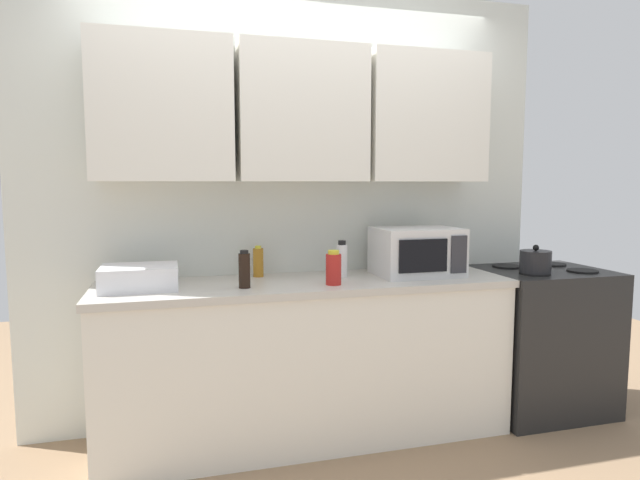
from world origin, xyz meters
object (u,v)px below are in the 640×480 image
object	(u,v)px
bottle_red_sauce	(334,268)
microwave	(417,252)
bottle_clear_tall	(455,250)
dish_rack	(140,277)
stove_range	(540,339)
bottle_soy_dark	(244,270)
kettle	(535,261)
bottle_white_jar	(342,260)
bottle_amber_vinegar	(258,262)

from	to	relation	value
bottle_red_sauce	microwave	bearing A→B (deg)	15.88
bottle_clear_tall	dish_rack	bearing A→B (deg)	-174.27
stove_range	bottle_soy_dark	world-z (taller)	bottle_soy_dark
kettle	bottle_red_sauce	size ratio (longest dim) A/B	0.97
dish_rack	bottle_clear_tall	xyz separation A→B (m)	(1.91, 0.19, 0.06)
dish_rack	bottle_white_jar	bearing A→B (deg)	3.47
bottle_white_jar	stove_range	bearing A→B (deg)	-3.83
kettle	bottle_soy_dark	bearing A→B (deg)	178.55
stove_range	dish_rack	bearing A→B (deg)	179.53
microwave	bottle_clear_tall	world-z (taller)	microwave
stove_range	bottle_amber_vinegar	distance (m)	1.86
bottle_white_jar	bottle_amber_vinegar	distance (m)	0.48
dish_rack	bottle_soy_dark	xyz separation A→B (m)	(0.52, -0.12, 0.03)
bottle_amber_vinegar	bottle_red_sauce	distance (m)	0.50
bottle_white_jar	dish_rack	bearing A→B (deg)	-176.53
bottle_clear_tall	bottle_soy_dark	xyz separation A→B (m)	(-1.39, -0.31, -0.02)
stove_range	bottle_amber_vinegar	world-z (taller)	bottle_amber_vinegar
dish_rack	bottle_clear_tall	distance (m)	1.92
microwave	kettle	bearing A→B (deg)	-13.54
dish_rack	bottle_red_sauce	bearing A→B (deg)	-8.76
stove_range	dish_rack	size ratio (longest dim) A/B	2.40
dish_rack	bottle_red_sauce	xyz separation A→B (m)	(0.99, -0.15, 0.03)
kettle	bottle_clear_tall	xyz separation A→B (m)	(-0.33, 0.35, 0.04)
dish_rack	bottle_red_sauce	world-z (taller)	bottle_red_sauce
stove_range	bottle_white_jar	world-z (taller)	bottle_white_jar
dish_rack	bottle_soy_dark	world-z (taller)	bottle_soy_dark
microwave	bottle_red_sauce	size ratio (longest dim) A/B	2.59
dish_rack	bottle_amber_vinegar	xyz separation A→B (m)	(0.64, 0.20, 0.03)
bottle_white_jar	bottle_red_sauce	xyz separation A→B (m)	(-0.12, -0.22, -0.01)
bottle_white_jar	bottle_red_sauce	size ratio (longest dim) A/B	1.14
kettle	microwave	bearing A→B (deg)	166.46
bottle_soy_dark	bottle_clear_tall	bearing A→B (deg)	12.50
bottle_amber_vinegar	bottle_red_sauce	bearing A→B (deg)	-45.23
dish_rack	bottle_red_sauce	distance (m)	1.00
stove_range	bottle_white_jar	distance (m)	1.42
kettle	bottle_red_sauce	world-z (taller)	bottle_red_sauce
bottle_amber_vinegar	bottle_soy_dark	world-z (taller)	bottle_soy_dark
kettle	bottle_clear_tall	world-z (taller)	bottle_clear_tall
kettle	bottle_red_sauce	bearing A→B (deg)	179.68
dish_rack	bottle_soy_dark	distance (m)	0.54
stove_range	bottle_white_jar	size ratio (longest dim) A/B	4.31
dish_rack	bottle_soy_dark	bearing A→B (deg)	-12.56
microwave	bottle_white_jar	bearing A→B (deg)	172.14
bottle_clear_tall	bottle_red_sauce	distance (m)	0.98
stove_range	microwave	bearing A→B (deg)	178.25
stove_range	kettle	bearing A→B (deg)	-140.53
microwave	bottle_amber_vinegar	xyz separation A→B (m)	(-0.91, 0.19, -0.05)
dish_rack	bottle_white_jar	xyz separation A→B (m)	(1.11, 0.07, 0.04)
dish_rack	bottle_white_jar	distance (m)	1.11
bottle_soy_dark	kettle	bearing A→B (deg)	-1.45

